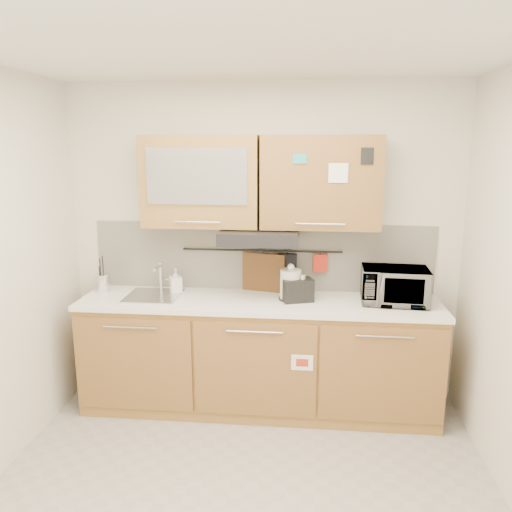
# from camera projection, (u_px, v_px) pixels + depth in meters

# --- Properties ---
(floor) EXTENTS (3.20, 3.20, 0.00)m
(floor) POSITION_uv_depth(u_px,v_px,m) (240.00, 509.00, 2.96)
(floor) COLOR #9E9993
(floor) RESTS_ON ground
(ceiling) EXTENTS (3.20, 3.20, 0.00)m
(ceiling) POSITION_uv_depth(u_px,v_px,m) (236.00, 40.00, 2.38)
(ceiling) COLOR white
(ceiling) RESTS_ON wall_back
(wall_back) EXTENTS (3.20, 0.00, 3.20)m
(wall_back) POSITION_uv_depth(u_px,v_px,m) (262.00, 245.00, 4.13)
(wall_back) COLOR silver
(wall_back) RESTS_ON ground
(base_cabinet) EXTENTS (2.80, 0.64, 0.88)m
(base_cabinet) POSITION_uv_depth(u_px,v_px,m) (259.00, 361.00, 4.02)
(base_cabinet) COLOR #AE803D
(base_cabinet) RESTS_ON floor
(countertop) EXTENTS (2.82, 0.62, 0.04)m
(countertop) POSITION_uv_depth(u_px,v_px,m) (259.00, 302.00, 3.91)
(countertop) COLOR white
(countertop) RESTS_ON base_cabinet
(backsplash) EXTENTS (2.80, 0.02, 0.56)m
(backsplash) POSITION_uv_depth(u_px,v_px,m) (262.00, 257.00, 4.14)
(backsplash) COLOR silver
(backsplash) RESTS_ON countertop
(upper_cabinets) EXTENTS (1.82, 0.37, 0.70)m
(upper_cabinets) POSITION_uv_depth(u_px,v_px,m) (260.00, 182.00, 3.84)
(upper_cabinets) COLOR #AE803D
(upper_cabinets) RESTS_ON wall_back
(range_hood) EXTENTS (0.60, 0.46, 0.10)m
(range_hood) POSITION_uv_depth(u_px,v_px,m) (259.00, 236.00, 3.86)
(range_hood) COLOR black
(range_hood) RESTS_ON upper_cabinets
(sink) EXTENTS (0.42, 0.40, 0.26)m
(sink) POSITION_uv_depth(u_px,v_px,m) (154.00, 295.00, 4.01)
(sink) COLOR silver
(sink) RESTS_ON countertop
(utensil_rail) EXTENTS (1.30, 0.02, 0.02)m
(utensil_rail) POSITION_uv_depth(u_px,v_px,m) (262.00, 251.00, 4.09)
(utensil_rail) COLOR black
(utensil_rail) RESTS_ON backsplash
(utensil_crock) EXTENTS (0.15, 0.15, 0.30)m
(utensil_crock) POSITION_uv_depth(u_px,v_px,m) (103.00, 283.00, 4.11)
(utensil_crock) COLOR silver
(utensil_crock) RESTS_ON countertop
(kettle) EXTENTS (0.22, 0.21, 0.29)m
(kettle) POSITION_uv_depth(u_px,v_px,m) (291.00, 285.00, 3.90)
(kettle) COLOR silver
(kettle) RESTS_ON countertop
(toaster) EXTENTS (0.26, 0.20, 0.18)m
(toaster) POSITION_uv_depth(u_px,v_px,m) (298.00, 290.00, 3.86)
(toaster) COLOR black
(toaster) RESTS_ON countertop
(microwave) EXTENTS (0.51, 0.36, 0.27)m
(microwave) POSITION_uv_depth(u_px,v_px,m) (394.00, 286.00, 3.80)
(microwave) COLOR #999999
(microwave) RESTS_ON countertop
(soap_bottle) EXTENTS (0.12, 0.12, 0.20)m
(soap_bottle) POSITION_uv_depth(u_px,v_px,m) (176.00, 281.00, 4.08)
(soap_bottle) COLOR #999999
(soap_bottle) RESTS_ON countertop
(cutting_board) EXTENTS (0.35, 0.11, 0.44)m
(cutting_board) POSITION_uv_depth(u_px,v_px,m) (263.00, 279.00, 4.12)
(cutting_board) COLOR brown
(cutting_board) RESTS_ON utensil_rail
(oven_mitt) EXTENTS (0.13, 0.04, 0.21)m
(oven_mitt) POSITION_uv_depth(u_px,v_px,m) (286.00, 267.00, 4.08)
(oven_mitt) COLOR navy
(oven_mitt) RESTS_ON utensil_rail
(dark_pouch) EXTENTS (0.16, 0.05, 0.24)m
(dark_pouch) POSITION_uv_depth(u_px,v_px,m) (287.00, 268.00, 4.08)
(dark_pouch) COLOR black
(dark_pouch) RESTS_ON utensil_rail
(pot_holder) EXTENTS (0.12, 0.04, 0.14)m
(pot_holder) POSITION_uv_depth(u_px,v_px,m) (320.00, 263.00, 4.05)
(pot_holder) COLOR red
(pot_holder) RESTS_ON utensil_rail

